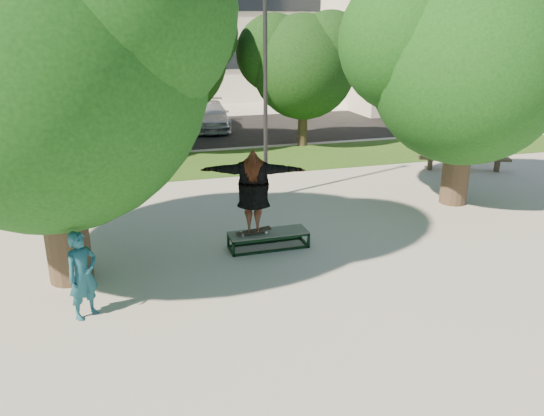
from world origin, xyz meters
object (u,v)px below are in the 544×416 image
object	(u,v)px
grind_box	(268,240)
bench	(464,159)
lamppost	(265,89)
car_silver_b	(210,116)
car_silver_a	(22,125)
car_dark	(73,129)
tree_left	(36,49)
bystander	(83,275)
tree_right	(465,54)
car_grey	(137,117)

from	to	relation	value
grind_box	bench	xyz separation A→B (m)	(8.48, 4.60, 0.21)
lamppost	car_silver_b	size ratio (longest dim) A/B	1.35
car_silver_a	car_dark	bearing A→B (deg)	-35.56
grind_box	car_silver_b	distance (m)	15.16
tree_left	lamppost	xyz separation A→B (m)	(5.29, 3.91, -1.27)
tree_left	lamppost	world-z (taller)	tree_left
bystander	car_silver_a	bearing A→B (deg)	63.80
bench	lamppost	bearing A→B (deg)	-148.78
tree_right	lamppost	world-z (taller)	tree_right
bench	car_silver_b	distance (m)	12.63
car_silver_a	tree_left	bearing A→B (deg)	-75.08
lamppost	bench	xyz separation A→B (m)	(7.50, 1.00, -2.75)
tree_left	bench	bearing A→B (deg)	20.98
grind_box	bench	world-z (taller)	bench
lamppost	tree_right	bearing A→B (deg)	-21.28
car_grey	car_dark	bearing A→B (deg)	-145.68
tree_right	bystander	size ratio (longest dim) A/B	4.13
tree_right	grind_box	bearing A→B (deg)	-164.05
bench	car_grey	world-z (taller)	car_grey
bystander	car_silver_b	distance (m)	17.89
tree_right	car_silver_b	distance (m)	14.53
tree_left	grind_box	world-z (taller)	tree_left
tree_left	car_dark	world-z (taller)	tree_left
tree_left	car_grey	bearing A→B (deg)	81.37
tree_right	bench	xyz separation A→B (m)	(2.58, 2.92, -3.70)
bench	car_silver_a	xyz separation A→B (m)	(-15.41, 9.79, 0.32)
tree_right	grind_box	xyz separation A→B (m)	(-5.90, -1.69, -3.90)
bystander	bench	world-z (taller)	bystander
tree_left	car_silver_b	world-z (taller)	tree_left
bystander	car_grey	bearing A→B (deg)	46.93
grind_box	car_grey	bearing A→B (deg)	97.76
grind_box	car_silver_a	xyz separation A→B (m)	(-6.93, 14.39, 0.53)
bystander	car_silver_b	world-z (taller)	bystander
car_silver_a	car_silver_b	distance (m)	8.40
tree_left	car_silver_b	size ratio (longest dim) A/B	1.58
car_grey	car_silver_b	xyz separation A→B (m)	(3.46, 0.28, -0.13)
bench	tree_right	bearing A→B (deg)	-107.91
lamppost	grind_box	bearing A→B (deg)	-105.27
lamppost	car_dark	size ratio (longest dim) A/B	1.28
tree_right	bystander	bearing A→B (deg)	-159.43
grind_box	bystander	bearing A→B (deg)	-152.92
bench	car_silver_b	world-z (taller)	car_silver_b
bench	car_silver_b	size ratio (longest dim) A/B	0.67
car_silver_a	bench	bearing A→B (deg)	-27.62
bench	car_dark	world-z (taller)	car_dark
tree_right	bench	bearing A→B (deg)	48.46
tree_right	car_silver_b	world-z (taller)	tree_right
lamppost	car_silver_a	bearing A→B (deg)	126.25
tree_left	tree_right	bearing A→B (deg)	11.03
tree_right	car_silver_a	distance (m)	18.37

